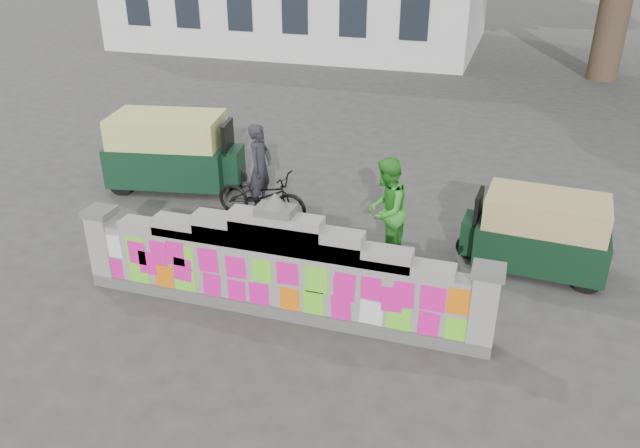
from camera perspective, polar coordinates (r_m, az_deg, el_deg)
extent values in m
plane|color=#383533|center=(9.76, -3.77, -8.02)|extent=(100.00, 100.00, 0.00)
cube|color=#4C4C49|center=(9.71, -3.79, -7.53)|extent=(6.40, 0.42, 0.20)
cube|color=gray|center=(9.44, -3.88, -5.01)|extent=(6.40, 0.32, 1.00)
cube|color=gray|center=(9.16, -3.98, -1.97)|extent=(5.20, 0.32, 0.14)
cube|color=gray|center=(9.12, -4.00, -1.58)|extent=(4.00, 0.32, 0.28)
cube|color=gray|center=(9.09, -4.01, -1.13)|extent=(2.60, 0.32, 0.44)
cube|color=gray|center=(9.05, -4.03, -0.74)|extent=(1.40, 0.32, 0.58)
cube|color=#4C4C49|center=(8.90, -4.10, 1.27)|extent=(0.55, 0.36, 0.12)
cone|color=#4C4C49|center=(8.83, -4.13, 2.21)|extent=(0.36, 0.36, 0.22)
cube|color=gray|center=(10.79, -19.02, -2.12)|extent=(0.36, 0.40, 1.24)
cube|color=#4C4C49|center=(10.51, -19.54, 1.05)|extent=(0.44, 0.44, 0.10)
cube|color=gray|center=(8.92, 14.69, -7.82)|extent=(0.36, 0.40, 1.24)
cube|color=#4C4C49|center=(8.58, 15.19, -4.17)|extent=(0.44, 0.44, 0.10)
imported|color=black|center=(12.46, -5.36, 2.61)|extent=(1.98, 0.81, 1.02)
imported|color=#24222A|center=(12.32, -5.43, 4.12)|extent=(0.46, 0.66, 1.72)
imported|color=green|center=(10.80, 6.04, 1.24)|extent=(0.79, 0.98, 1.89)
cube|color=black|center=(14.31, -13.49, 5.55)|extent=(2.79, 1.85, 0.86)
cube|color=#C7C56A|center=(14.07, -13.81, 8.40)|extent=(2.56, 1.75, 0.64)
cube|color=black|center=(13.91, -8.28, 5.41)|extent=(0.67, 0.84, 0.75)
cube|color=black|center=(13.70, -8.45, 7.92)|extent=(0.22, 0.75, 0.64)
cylinder|color=black|center=(14.00, -7.77, 4.17)|extent=(0.55, 0.23, 0.54)
cylinder|color=black|center=(14.29, -17.77, 3.56)|extent=(0.55, 0.23, 0.54)
cylinder|color=black|center=(15.28, -16.06, 5.29)|extent=(0.55, 0.23, 0.54)
cube|color=black|center=(11.25, 19.53, -1.78)|extent=(2.19, 1.29, 0.71)
cube|color=tan|center=(10.99, 20.01, 1.06)|extent=(2.01, 1.24, 0.53)
cube|color=black|center=(11.30, 14.01, -0.85)|extent=(0.48, 0.65, 0.62)
cube|color=black|center=(11.07, 14.30, 1.58)|extent=(0.11, 0.62, 0.53)
cylinder|color=black|center=(11.43, 13.43, -1.96)|extent=(0.45, 0.14, 0.44)
cylinder|color=black|center=(11.83, 23.31, -2.50)|extent=(0.45, 0.14, 0.44)
cylinder|color=black|center=(10.97, 23.25, -4.79)|extent=(0.45, 0.14, 0.44)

